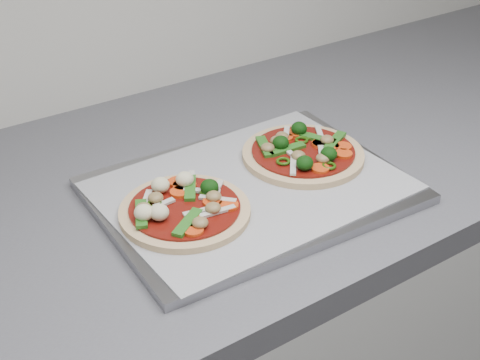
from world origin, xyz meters
TOP-DOWN VIEW (x-y plane):
  - base_cabinet at (0.00, 1.30)m, footprint 3.60×0.60m
  - countertop at (0.00, 1.30)m, footprint 3.60×0.60m
  - baking_tray at (-0.42, 1.22)m, footprint 0.42×0.32m
  - parchment at (-0.42, 1.22)m, footprint 0.39×0.29m
  - pizza_left at (-0.53, 1.21)m, footprint 0.17×0.17m
  - pizza_right at (-0.31, 1.23)m, footprint 0.18×0.18m

SIDE VIEW (x-z plane):
  - base_cabinet at x=0.00m, z-range 0.00..0.86m
  - countertop at x=0.00m, z-range 0.86..0.90m
  - baking_tray at x=-0.42m, z-range 0.90..0.91m
  - parchment at x=-0.42m, z-range 0.91..0.92m
  - pizza_right at x=-0.31m, z-range 0.91..0.94m
  - pizza_left at x=-0.53m, z-range 0.91..0.94m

